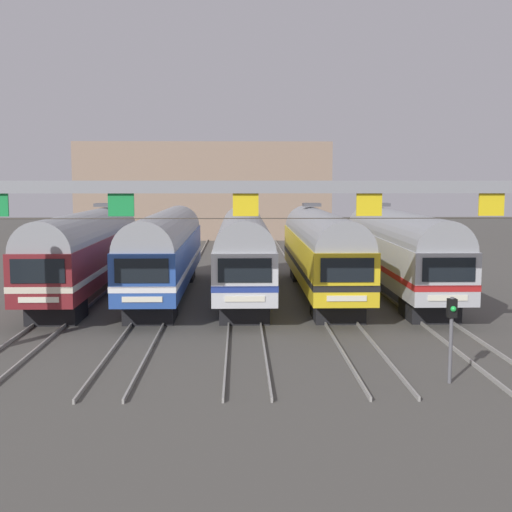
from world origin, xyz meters
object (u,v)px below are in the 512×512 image
commuter_train_silver (243,249)px  commuter_train_stainless (398,248)px  catenary_gantry (246,215)px  commuter_train_maroon (87,249)px  commuter_train_blue (165,249)px  commuter_train_yellow (321,248)px  yard_signal_mast (452,323)px

commuter_train_silver → commuter_train_stainless: bearing=0.0°
catenary_gantry → commuter_train_silver: bearing=90.0°
commuter_train_maroon → commuter_train_blue: commuter_train_maroon is taller
commuter_train_silver → catenary_gantry: (0.00, -13.50, 2.58)m
commuter_train_blue → commuter_train_yellow: (8.69, 0.00, 0.00)m
commuter_train_silver → yard_signal_mast: size_ratio=6.45×
commuter_train_maroon → commuter_train_blue: 4.35m
commuter_train_maroon → commuter_train_silver: (8.69, 0.00, 0.00)m
commuter_train_blue → commuter_train_yellow: bearing=0.0°
commuter_train_blue → yard_signal_mast: commuter_train_blue is taller
commuter_train_silver → commuter_train_maroon: bearing=180.0°
commuter_train_maroon → commuter_train_stainless: 17.39m
commuter_train_silver → yard_signal_mast: 17.51m
commuter_train_maroon → yard_signal_mast: commuter_train_maroon is taller
commuter_train_yellow → commuter_train_stainless: 4.35m
commuter_train_blue → catenary_gantry: bearing=-72.1°
commuter_train_maroon → catenary_gantry: bearing=-57.2°
commuter_train_blue → yard_signal_mast: 19.54m
commuter_train_stainless → commuter_train_maroon: bearing=180.0°
commuter_train_maroon → commuter_train_yellow: size_ratio=1.00×
commuter_train_maroon → catenary_gantry: (8.69, -13.50, 2.58)m
commuter_train_blue → catenary_gantry: size_ratio=0.80×
commuter_train_yellow → commuter_train_stainless: size_ratio=1.00×
commuter_train_yellow → catenary_gantry: size_ratio=0.80×
commuter_train_silver → catenary_gantry: catenary_gantry is taller
commuter_train_silver → commuter_train_yellow: (4.35, 0.00, 0.00)m
commuter_train_blue → commuter_train_silver: (4.35, 0.00, 0.00)m
commuter_train_yellow → catenary_gantry: (-4.35, -13.50, 2.58)m
commuter_train_silver → commuter_train_yellow: bearing=0.0°
catenary_gantry → commuter_train_blue: bearing=107.9°
commuter_train_stainless → commuter_train_blue: bearing=-180.0°
commuter_train_maroon → catenary_gantry: size_ratio=0.80×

